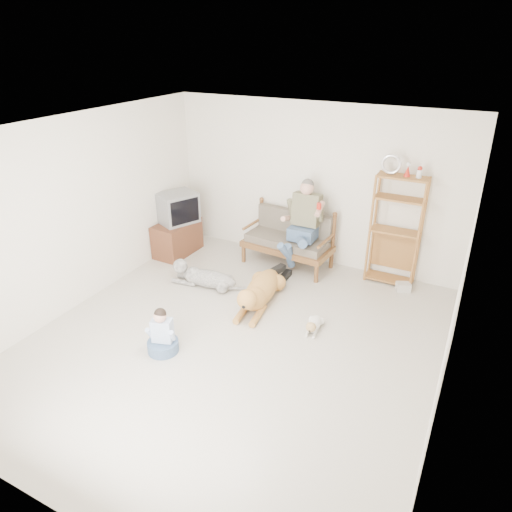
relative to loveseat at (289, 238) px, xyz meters
The scene contains 17 objects.
floor 2.46m from the loveseat, 83.90° to the right, with size 5.50×5.50×0.00m, color beige.
ceiling 3.28m from the loveseat, 83.90° to the right, with size 5.50×5.50×0.00m, color white.
wall_back 0.97m from the loveseat, 53.67° to the left, with size 5.00×5.00×0.00m, color silver.
wall_front 5.23m from the loveseat, 87.15° to the right, with size 5.00×5.00×0.00m, color silver.
wall_left 3.40m from the loveseat, 133.06° to the right, with size 5.50×5.50×0.00m, color silver.
wall_right 3.76m from the loveseat, 41.06° to the right, with size 5.50×5.50×0.00m, color silver.
loveseat is the anchor object (origin of this frame).
man 0.42m from the loveseat, 41.28° to the right, with size 0.59×0.85×1.37m.
etagere 1.76m from the loveseat, ahead, with size 0.78×0.34×2.06m.
book_stack 2.03m from the loveseat, ahead, with size 0.21×0.15×0.13m, color white.
tv_stand 2.05m from the loveseat, 164.82° to the right, with size 0.53×0.92×0.60m.
crt_tv 2.03m from the loveseat, 165.85° to the right, with size 0.73×0.79×0.53m.
wall_outlet 1.06m from the loveseat, 161.42° to the left, with size 0.12×0.02×0.08m, color white.
golden_retriever 1.46m from the loveseat, 84.45° to the right, with size 0.55×1.64×0.50m.
shaggy_dog 1.65m from the loveseat, 124.11° to the right, with size 1.32×0.42×0.39m.
terrier 2.07m from the loveseat, 57.05° to the right, with size 0.20×0.57×0.21m.
child 3.02m from the loveseat, 98.34° to the right, with size 0.40×0.40×0.63m.
Camera 1 is at (2.48, -4.22, 3.64)m, focal length 32.00 mm.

